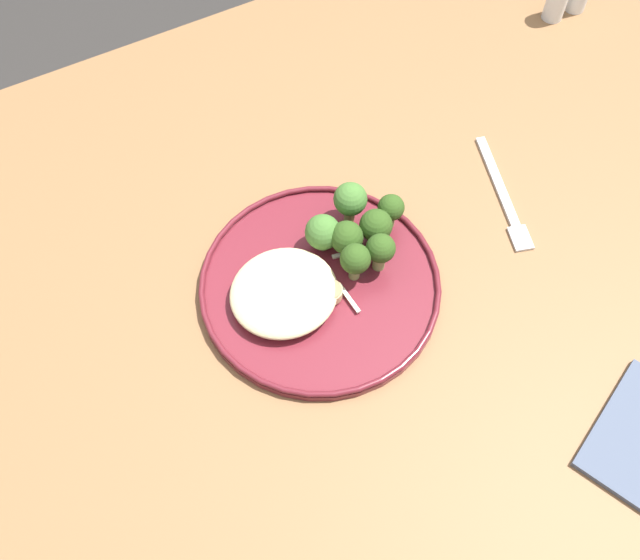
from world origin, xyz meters
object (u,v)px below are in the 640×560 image
at_px(seared_scallop_left_edge, 275,280).
at_px(broccoli_floret_right_tilted, 323,232).
at_px(broccoli_floret_beside_noodles, 376,226).
at_px(broccoli_floret_split_head, 350,200).
at_px(seared_scallop_tilted_round, 330,292).
at_px(broccoli_floret_near_rim, 381,250).
at_px(seared_scallop_right_edge, 281,310).
at_px(seared_scallop_center_golden, 288,291).
at_px(broccoli_floret_center_pile, 347,238).
at_px(dinner_plate, 320,285).
at_px(broccoli_floret_left_leaning, 355,260).
at_px(broccoli_floret_tall_stalk, 391,209).
at_px(dinner_fork, 503,196).

relative_size(seared_scallop_left_edge, broccoli_floret_right_tilted, 0.63).
height_order(broccoli_floret_beside_noodles, broccoli_floret_split_head, broccoli_floret_split_head).
distance_m(seared_scallop_tilted_round, broccoli_floret_near_rim, 0.08).
bearing_deg(broccoli_floret_right_tilted, seared_scallop_right_edge, 34.13).
height_order(seared_scallop_center_golden, broccoli_floret_center_pile, broccoli_floret_center_pile).
bearing_deg(broccoli_floret_right_tilted, dinner_plate, 57.89).
xyz_separation_m(broccoli_floret_left_leaning, broccoli_floret_beside_noodles, (-0.05, -0.03, -0.00)).
bearing_deg(broccoli_floret_tall_stalk, seared_scallop_center_golden, 11.17).
xyz_separation_m(seared_scallop_center_golden, seared_scallop_tilted_round, (-0.04, 0.03, -0.00)).
bearing_deg(dinner_fork, broccoli_floret_near_rim, 4.96).
relative_size(dinner_plate, seared_scallop_right_edge, 10.41).
distance_m(broccoli_floret_beside_noodles, broccoli_floret_tall_stalk, 0.03).
bearing_deg(broccoli_floret_split_head, broccoli_floret_beside_noodles, 103.12).
height_order(seared_scallop_right_edge, seared_scallop_tilted_round, seared_scallop_tilted_round).
bearing_deg(broccoli_floret_left_leaning, broccoli_floret_right_tilted, -76.98).
height_order(dinner_plate, seared_scallop_tilted_round, seared_scallop_tilted_round).
relative_size(seared_scallop_center_golden, broccoli_floret_near_rim, 0.52).
xyz_separation_m(seared_scallop_center_golden, seared_scallop_right_edge, (0.02, 0.02, -0.00)).
height_order(broccoli_floret_beside_noodles, broccoli_floret_tall_stalk, broccoli_floret_beside_noodles).
bearing_deg(broccoli_floret_left_leaning, broccoli_floret_beside_noodles, -146.10).
relative_size(broccoli_floret_right_tilted, broccoli_floret_center_pile, 0.97).
xyz_separation_m(dinner_plate, broccoli_floret_center_pile, (-0.05, -0.02, 0.03)).
xyz_separation_m(seared_scallop_center_golden, broccoli_floret_split_head, (-0.12, -0.06, 0.03)).
bearing_deg(seared_scallop_left_edge, broccoli_floret_tall_stalk, -176.39).
bearing_deg(broccoli_floret_tall_stalk, broccoli_floret_right_tilted, -7.03).
bearing_deg(broccoli_floret_tall_stalk, broccoli_floret_left_leaning, 30.34).
relative_size(seared_scallop_left_edge, broccoli_floret_split_head, 0.54).
height_order(dinner_plate, broccoli_floret_tall_stalk, broccoli_floret_tall_stalk).
relative_size(broccoli_floret_near_rim, broccoli_floret_split_head, 0.93).
bearing_deg(broccoli_floret_near_rim, broccoli_floret_left_leaning, -4.11).
bearing_deg(broccoli_floret_right_tilted, seared_scallop_center_golden, 31.42).
relative_size(seared_scallop_left_edge, dinner_fork, 0.18).
relative_size(seared_scallop_center_golden, broccoli_floret_right_tilted, 0.57).
relative_size(seared_scallop_tilted_round, broccoli_floret_beside_noodles, 0.53).
xyz_separation_m(dinner_plate, broccoli_floret_beside_noodles, (-0.09, -0.02, 0.03)).
xyz_separation_m(seared_scallop_tilted_round, dinner_fork, (-0.27, -0.03, -0.02)).
relative_size(broccoli_floret_tall_stalk, dinner_fork, 0.29).
xyz_separation_m(seared_scallop_right_edge, broccoli_floret_tall_stalk, (-0.18, -0.05, 0.02)).
distance_m(seared_scallop_right_edge, broccoli_floret_beside_noodles, 0.15).
height_order(seared_scallop_center_golden, broccoli_floret_tall_stalk, broccoli_floret_tall_stalk).
height_order(broccoli_floret_right_tilted, broccoli_floret_split_head, broccoli_floret_split_head).
height_order(seared_scallop_tilted_round, dinner_fork, seared_scallop_tilted_round).
distance_m(seared_scallop_left_edge, broccoli_floret_left_leaning, 0.10).
xyz_separation_m(broccoli_floret_right_tilted, broccoli_floret_beside_noodles, (-0.06, 0.02, 0.00)).
bearing_deg(seared_scallop_left_edge, broccoli_floret_center_pile, 179.66).
xyz_separation_m(seared_scallop_tilted_round, broccoli_floret_left_leaning, (-0.04, -0.01, 0.02)).
bearing_deg(dinner_fork, broccoli_floret_tall_stalk, -10.49).
bearing_deg(seared_scallop_tilted_round, broccoli_floret_split_head, -131.03).
xyz_separation_m(seared_scallop_left_edge, broccoli_floret_center_pile, (-0.10, 0.00, 0.02)).
relative_size(broccoli_floret_left_leaning, dinner_fork, 0.31).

